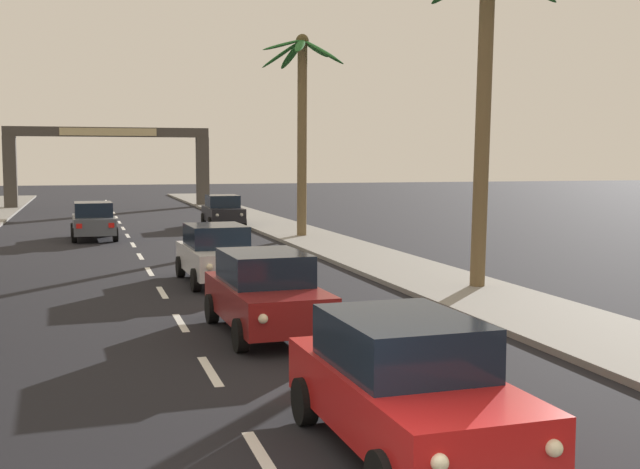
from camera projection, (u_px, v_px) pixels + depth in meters
The scene contains 10 objects.
sidewalk_right at pixel (375, 260), 28.04m from camera, with size 3.20×110.00×0.14m, color gray.
lane_markings at pixel (167, 275), 24.87m from camera, with size 4.28×85.93×0.01m.
sedan_lead_at_stop_bar at pixel (405, 384), 9.75m from camera, with size 2.02×4.48×1.68m.
sedan_third_in_queue at pixel (266, 292), 16.50m from camera, with size 2.06×4.49×1.68m.
sedan_fifth_in_queue at pixel (217, 253), 23.33m from camera, with size 2.05×4.49×1.68m.
sedan_oncoming_far at pixel (93, 220), 35.89m from camera, with size 2.02×4.48×1.68m.
sedan_parked_nearest_kerb at pixel (223, 211), 42.71m from camera, with size 2.01×4.48×1.68m.
palm_right_second at pixel (485, 70), 21.38m from camera, with size 4.01×3.69×9.02m.
palm_right_third at pixel (302, 105), 35.83m from camera, with size 4.05×3.92×9.14m.
town_gateway_arch at pixel (109, 155), 59.14m from camera, with size 14.70×0.90×5.94m.
Camera 1 is at (-2.01, -6.12, 3.59)m, focal length 44.93 mm.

